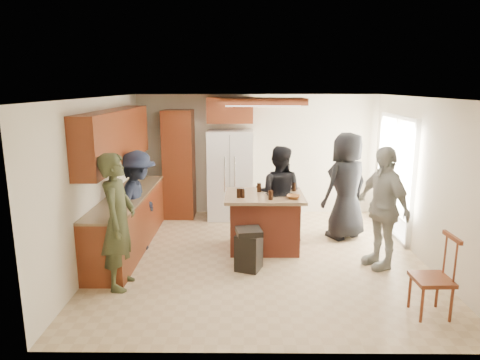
{
  "coord_description": "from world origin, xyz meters",
  "views": [
    {
      "loc": [
        -0.28,
        -6.38,
        2.67
      ],
      "look_at": [
        -0.34,
        0.5,
        1.15
      ],
      "focal_mm": 32.0,
      "sensor_mm": 36.0,
      "label": 1
    }
  ],
  "objects_px": {
    "person_behind_right": "(346,186)",
    "person_counter": "(138,202)",
    "person_behind_left": "(278,195)",
    "spindle_chair": "(434,279)",
    "person_front_left": "(118,221)",
    "refrigerator": "(230,175)",
    "person_side_right": "(382,207)",
    "kitchen_island": "(264,221)",
    "trash_bin": "(249,249)"
  },
  "relations": [
    {
      "from": "person_front_left",
      "to": "person_behind_left",
      "type": "xyz_separation_m",
      "value": [
        2.26,
        1.73,
        -0.08
      ]
    },
    {
      "from": "person_side_right",
      "to": "person_counter",
      "type": "xyz_separation_m",
      "value": [
        -3.75,
        0.55,
        -0.08
      ]
    },
    {
      "from": "person_front_left",
      "to": "refrigerator",
      "type": "bearing_deg",
      "value": -23.14
    },
    {
      "from": "person_counter",
      "to": "trash_bin",
      "type": "xyz_separation_m",
      "value": [
        1.78,
        -0.7,
        -0.52
      ]
    },
    {
      "from": "kitchen_island",
      "to": "trash_bin",
      "type": "xyz_separation_m",
      "value": [
        -0.26,
        -0.85,
        -0.16
      ]
    },
    {
      "from": "refrigerator",
      "to": "trash_bin",
      "type": "height_order",
      "value": "refrigerator"
    },
    {
      "from": "spindle_chair",
      "to": "refrigerator",
      "type": "bearing_deg",
      "value": 123.05
    },
    {
      "from": "person_counter",
      "to": "spindle_chair",
      "type": "relative_size",
      "value": 1.68
    },
    {
      "from": "person_behind_left",
      "to": "kitchen_island",
      "type": "distance_m",
      "value": 0.56
    },
    {
      "from": "person_side_right",
      "to": "trash_bin",
      "type": "height_order",
      "value": "person_side_right"
    },
    {
      "from": "person_counter",
      "to": "refrigerator",
      "type": "xyz_separation_m",
      "value": [
        1.43,
        1.87,
        0.06
      ]
    },
    {
      "from": "person_side_right",
      "to": "trash_bin",
      "type": "distance_m",
      "value": 2.07
    },
    {
      "from": "spindle_chair",
      "to": "person_behind_right",
      "type": "bearing_deg",
      "value": 99.04
    },
    {
      "from": "person_behind_right",
      "to": "trash_bin",
      "type": "distance_m",
      "value": 2.31
    },
    {
      "from": "refrigerator",
      "to": "trash_bin",
      "type": "xyz_separation_m",
      "value": [
        0.35,
        -2.58,
        -0.58
      ]
    },
    {
      "from": "person_behind_right",
      "to": "person_counter",
      "type": "xyz_separation_m",
      "value": [
        -3.51,
        -0.69,
        -0.11
      ]
    },
    {
      "from": "person_behind_right",
      "to": "kitchen_island",
      "type": "xyz_separation_m",
      "value": [
        -1.47,
        -0.55,
        -0.47
      ]
    },
    {
      "from": "person_behind_left",
      "to": "refrigerator",
      "type": "xyz_separation_m",
      "value": [
        -0.87,
        1.4,
        0.06
      ]
    },
    {
      "from": "person_behind_right",
      "to": "refrigerator",
      "type": "bearing_deg",
      "value": -62.19
    },
    {
      "from": "person_behind_left",
      "to": "refrigerator",
      "type": "distance_m",
      "value": 1.65
    },
    {
      "from": "person_front_left",
      "to": "refrigerator",
      "type": "xyz_separation_m",
      "value": [
        1.39,
        3.12,
        -0.02
      ]
    },
    {
      "from": "person_side_right",
      "to": "person_counter",
      "type": "distance_m",
      "value": 3.79
    },
    {
      "from": "trash_bin",
      "to": "spindle_chair",
      "type": "xyz_separation_m",
      "value": [
        2.15,
        -1.27,
        0.13
      ]
    },
    {
      "from": "person_side_right",
      "to": "person_counter",
      "type": "bearing_deg",
      "value": -119.19
    },
    {
      "from": "trash_bin",
      "to": "spindle_chair",
      "type": "height_order",
      "value": "spindle_chair"
    },
    {
      "from": "person_side_right",
      "to": "spindle_chair",
      "type": "relative_size",
      "value": 1.84
    },
    {
      "from": "person_side_right",
      "to": "refrigerator",
      "type": "distance_m",
      "value": 3.35
    },
    {
      "from": "person_behind_left",
      "to": "kitchen_island",
      "type": "xyz_separation_m",
      "value": [
        -0.26,
        -0.32,
        -0.37
      ]
    },
    {
      "from": "person_side_right",
      "to": "kitchen_island",
      "type": "bearing_deg",
      "value": -133.02
    },
    {
      "from": "trash_bin",
      "to": "person_front_left",
      "type": "bearing_deg",
      "value": -162.46
    },
    {
      "from": "kitchen_island",
      "to": "trash_bin",
      "type": "bearing_deg",
      "value": -107.11
    },
    {
      "from": "person_counter",
      "to": "spindle_chair",
      "type": "xyz_separation_m",
      "value": [
        3.93,
        -1.97,
        -0.38
      ]
    },
    {
      "from": "person_counter",
      "to": "kitchen_island",
      "type": "bearing_deg",
      "value": -79.77
    },
    {
      "from": "person_side_right",
      "to": "kitchen_island",
      "type": "distance_m",
      "value": 1.9
    },
    {
      "from": "person_behind_right",
      "to": "kitchen_island",
      "type": "bearing_deg",
      "value": -12.22
    },
    {
      "from": "person_behind_left",
      "to": "trash_bin",
      "type": "xyz_separation_m",
      "value": [
        -0.52,
        -1.18,
        -0.52
      ]
    },
    {
      "from": "person_behind_left",
      "to": "person_counter",
      "type": "xyz_separation_m",
      "value": [
        -2.3,
        -0.47,
        -0.01
      ]
    },
    {
      "from": "person_front_left",
      "to": "trash_bin",
      "type": "distance_m",
      "value": 1.92
    },
    {
      "from": "person_behind_right",
      "to": "kitchen_island",
      "type": "distance_m",
      "value": 1.64
    },
    {
      "from": "kitchen_island",
      "to": "person_front_left",
      "type": "bearing_deg",
      "value": -144.96
    },
    {
      "from": "person_counter",
      "to": "spindle_chair",
      "type": "bearing_deg",
      "value": -110.53
    },
    {
      "from": "refrigerator",
      "to": "trash_bin",
      "type": "relative_size",
      "value": 2.86
    },
    {
      "from": "trash_bin",
      "to": "refrigerator",
      "type": "bearing_deg",
      "value": 97.67
    },
    {
      "from": "person_front_left",
      "to": "person_side_right",
      "type": "distance_m",
      "value": 3.77
    },
    {
      "from": "person_front_left",
      "to": "person_side_right",
      "type": "height_order",
      "value": "person_front_left"
    },
    {
      "from": "person_behind_right",
      "to": "person_side_right",
      "type": "bearing_deg",
      "value": 68.4
    },
    {
      "from": "person_behind_left",
      "to": "spindle_chair",
      "type": "distance_m",
      "value": 2.96
    },
    {
      "from": "person_side_right",
      "to": "kitchen_island",
      "type": "relative_size",
      "value": 1.43
    },
    {
      "from": "trash_bin",
      "to": "person_counter",
      "type": "bearing_deg",
      "value": 158.37
    },
    {
      "from": "refrigerator",
      "to": "person_side_right",
      "type": "bearing_deg",
      "value": -46.22
    }
  ]
}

